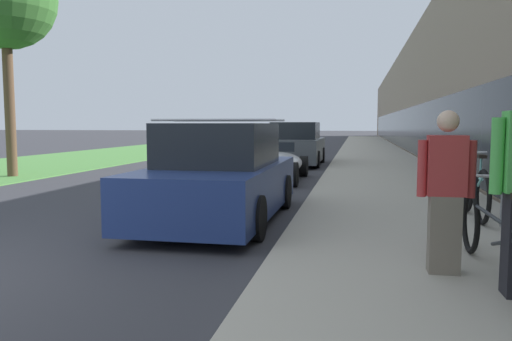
{
  "coord_description": "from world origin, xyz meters",
  "views": [
    {
      "loc": [
        4.52,
        -3.38,
        1.51
      ],
      "look_at": [
        0.96,
        14.26,
        -0.17
      ],
      "focal_mm": 35.0,
      "sensor_mm": 36.0,
      "label": 1
    }
  ],
  "objects_px": {
    "tandem_bicycle": "(496,240)",
    "cruiser_bike_farthest": "(440,167)",
    "cruiser_bike_nearest": "(474,191)",
    "street_tree_near": "(5,0)",
    "vintage_roadster_curbside": "(271,164)",
    "parked_sedan_far": "(296,146)",
    "cruiser_bike_middle": "(464,179)",
    "parked_sedan_curbside": "(221,177)",
    "person_bystander": "(446,192)",
    "bike_rack_hoop": "(509,192)"
  },
  "relations": [
    {
      "from": "cruiser_bike_farthest",
      "to": "cruiser_bike_nearest",
      "type": "bearing_deg",
      "value": -92.49
    },
    {
      "from": "vintage_roadster_curbside",
      "to": "cruiser_bike_farthest",
      "type": "bearing_deg",
      "value": -9.12
    },
    {
      "from": "cruiser_bike_nearest",
      "to": "parked_sedan_far",
      "type": "distance_m",
      "value": 11.2
    },
    {
      "from": "cruiser_bike_middle",
      "to": "cruiser_bike_farthest",
      "type": "distance_m",
      "value": 2.27
    },
    {
      "from": "vintage_roadster_curbside",
      "to": "parked_sedan_far",
      "type": "height_order",
      "value": "parked_sedan_far"
    },
    {
      "from": "cruiser_bike_middle",
      "to": "street_tree_near",
      "type": "distance_m",
      "value": 12.77
    },
    {
      "from": "cruiser_bike_farthest",
      "to": "vintage_roadster_curbside",
      "type": "distance_m",
      "value": 4.24
    },
    {
      "from": "person_bystander",
      "to": "cruiser_bike_farthest",
      "type": "distance_m",
      "value": 7.6
    },
    {
      "from": "tandem_bicycle",
      "to": "cruiser_bike_middle",
      "type": "height_order",
      "value": "tandem_bicycle"
    },
    {
      "from": "person_bystander",
      "to": "cruiser_bike_middle",
      "type": "height_order",
      "value": "person_bystander"
    },
    {
      "from": "cruiser_bike_nearest",
      "to": "street_tree_near",
      "type": "xyz_separation_m",
      "value": [
        -11.41,
        4.6,
        4.44
      ]
    },
    {
      "from": "parked_sedan_far",
      "to": "bike_rack_hoop",
      "type": "bearing_deg",
      "value": -69.71
    },
    {
      "from": "street_tree_near",
      "to": "tandem_bicycle",
      "type": "bearing_deg",
      "value": -35.74
    },
    {
      "from": "cruiser_bike_farthest",
      "to": "parked_sedan_curbside",
      "type": "height_order",
      "value": "parked_sedan_curbside"
    },
    {
      "from": "cruiser_bike_farthest",
      "to": "street_tree_near",
      "type": "bearing_deg",
      "value": 179.41
    },
    {
      "from": "cruiser_bike_nearest",
      "to": "vintage_roadster_curbside",
      "type": "xyz_separation_m",
      "value": [
        -3.99,
        5.15,
        -0.07
      ]
    },
    {
      "from": "parked_sedan_curbside",
      "to": "bike_rack_hoop",
      "type": "bearing_deg",
      "value": -6.51
    },
    {
      "from": "street_tree_near",
      "to": "parked_sedan_curbside",
      "type": "bearing_deg",
      "value": -33.56
    },
    {
      "from": "tandem_bicycle",
      "to": "cruiser_bike_middle",
      "type": "distance_m",
      "value": 5.52
    },
    {
      "from": "person_bystander",
      "to": "cruiser_bike_farthest",
      "type": "relative_size",
      "value": 0.89
    },
    {
      "from": "cruiser_bike_nearest",
      "to": "parked_sedan_curbside",
      "type": "xyz_separation_m",
      "value": [
        -3.84,
        -0.42,
        0.18
      ]
    },
    {
      "from": "tandem_bicycle",
      "to": "cruiser_bike_farthest",
      "type": "distance_m",
      "value": 7.75
    },
    {
      "from": "tandem_bicycle",
      "to": "street_tree_near",
      "type": "xyz_separation_m",
      "value": [
        -10.9,
        7.84,
        4.48
      ]
    },
    {
      "from": "bike_rack_hoop",
      "to": "person_bystander",
      "type": "bearing_deg",
      "value": -118.32
    },
    {
      "from": "tandem_bicycle",
      "to": "street_tree_near",
      "type": "relative_size",
      "value": 0.43
    },
    {
      "from": "person_bystander",
      "to": "bike_rack_hoop",
      "type": "xyz_separation_m",
      "value": [
        1.16,
        2.15,
        -0.26
      ]
    },
    {
      "from": "tandem_bicycle",
      "to": "person_bystander",
      "type": "xyz_separation_m",
      "value": [
        -0.41,
        0.21,
        0.4
      ]
    },
    {
      "from": "person_bystander",
      "to": "cruiser_bike_nearest",
      "type": "distance_m",
      "value": 3.19
    },
    {
      "from": "parked_sedan_curbside",
      "to": "street_tree_near",
      "type": "xyz_separation_m",
      "value": [
        -7.57,
        5.02,
        4.27
      ]
    },
    {
      "from": "person_bystander",
      "to": "street_tree_near",
      "type": "xyz_separation_m",
      "value": [
        -10.49,
        7.63,
        4.08
      ]
    },
    {
      "from": "cruiser_bike_nearest",
      "to": "vintage_roadster_curbside",
      "type": "distance_m",
      "value": 6.51
    },
    {
      "from": "street_tree_near",
      "to": "person_bystander",
      "type": "bearing_deg",
      "value": -36.04
    },
    {
      "from": "tandem_bicycle",
      "to": "cruiser_bike_farthest",
      "type": "xyz_separation_m",
      "value": [
        0.71,
        7.72,
        0.03
      ]
    },
    {
      "from": "tandem_bicycle",
      "to": "street_tree_near",
      "type": "distance_m",
      "value": 14.15
    },
    {
      "from": "cruiser_bike_farthest",
      "to": "parked_sedan_curbside",
      "type": "distance_m",
      "value": 6.35
    },
    {
      "from": "street_tree_near",
      "to": "parked_sedan_far",
      "type": "bearing_deg",
      "value": 38.31
    },
    {
      "from": "cruiser_bike_nearest",
      "to": "person_bystander",
      "type": "bearing_deg",
      "value": -106.92
    },
    {
      "from": "tandem_bicycle",
      "to": "bike_rack_hoop",
      "type": "distance_m",
      "value": 2.48
    },
    {
      "from": "tandem_bicycle",
      "to": "cruiser_bike_farthest",
      "type": "bearing_deg",
      "value": 84.76
    },
    {
      "from": "cruiser_bike_farthest",
      "to": "street_tree_near",
      "type": "height_order",
      "value": "street_tree_near"
    },
    {
      "from": "cruiser_bike_nearest",
      "to": "street_tree_near",
      "type": "bearing_deg",
      "value": 158.06
    },
    {
      "from": "parked_sedan_far",
      "to": "parked_sedan_curbside",
      "type": "bearing_deg",
      "value": -89.35
    },
    {
      "from": "person_bystander",
      "to": "cruiser_bike_nearest",
      "type": "xyz_separation_m",
      "value": [
        0.92,
        3.03,
        -0.36
      ]
    },
    {
      "from": "cruiser_bike_middle",
      "to": "vintage_roadster_curbside",
      "type": "height_order",
      "value": "vintage_roadster_curbside"
    },
    {
      "from": "parked_sedan_far",
      "to": "street_tree_near",
      "type": "relative_size",
      "value": 0.67
    },
    {
      "from": "cruiser_bike_middle",
      "to": "cruiser_bike_nearest",
      "type": "bearing_deg",
      "value": -97.65
    },
    {
      "from": "cruiser_bike_middle",
      "to": "parked_sedan_far",
      "type": "distance_m",
      "value": 9.3
    },
    {
      "from": "person_bystander",
      "to": "bike_rack_hoop",
      "type": "relative_size",
      "value": 1.82
    },
    {
      "from": "bike_rack_hoop",
      "to": "vintage_roadster_curbside",
      "type": "height_order",
      "value": "vintage_roadster_curbside"
    },
    {
      "from": "bike_rack_hoop",
      "to": "cruiser_bike_farthest",
      "type": "bearing_deg",
      "value": 90.41
    }
  ]
}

